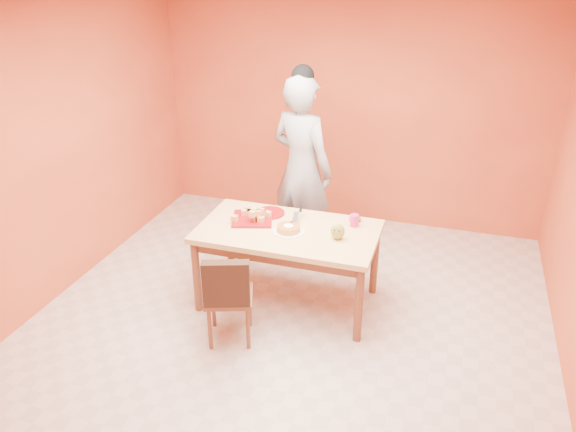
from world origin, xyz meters
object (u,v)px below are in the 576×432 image
(dining_table, at_px, (288,238))
(red_dinner_plate, at_px, (270,213))
(pastry_platter, at_px, (252,219))
(magenta_glass, at_px, (354,220))
(dining_chair, at_px, (228,295))
(egg_ornament, at_px, (338,231))
(person, at_px, (302,169))
(sponge_cake, at_px, (289,228))
(checker_tin, at_px, (355,219))

(dining_table, xyz_separation_m, red_dinner_plate, (-0.26, 0.26, 0.10))
(pastry_platter, xyz_separation_m, magenta_glass, (0.92, 0.16, 0.04))
(dining_table, relative_size, red_dinner_plate, 5.69)
(dining_chair, distance_m, red_dinner_plate, 1.00)
(pastry_platter, distance_m, egg_ornament, 0.85)
(person, xyz_separation_m, red_dinner_plate, (-0.11, -0.67, -0.21))
(pastry_platter, bearing_deg, dining_table, -12.69)
(dining_chair, height_order, sponge_cake, dining_chair)
(egg_ornament, distance_m, checker_tin, 0.41)
(person, distance_m, pastry_platter, 0.90)
(person, xyz_separation_m, sponge_cake, (0.17, -0.98, -0.18))
(magenta_glass, bearing_deg, red_dinner_plate, 178.89)
(dining_table, bearing_deg, dining_chair, -113.41)
(dining_table, distance_m, checker_tin, 0.65)
(checker_tin, bearing_deg, egg_ornament, -100.13)
(sponge_cake, bearing_deg, pastry_platter, 160.70)
(dining_chair, distance_m, sponge_cake, 0.80)
(dining_table, xyz_separation_m, dining_chair, (-0.30, -0.69, -0.23))
(person, distance_m, egg_ornament, 1.17)
(egg_ornament, bearing_deg, magenta_glass, 59.87)
(red_dinner_plate, height_order, sponge_cake, sponge_cake)
(dining_table, xyz_separation_m, magenta_glass, (0.55, 0.24, 0.15))
(dining_table, height_order, red_dinner_plate, red_dinner_plate)
(person, relative_size, egg_ornament, 12.93)
(person, height_order, pastry_platter, person)
(pastry_platter, bearing_deg, egg_ornament, -9.33)
(red_dinner_plate, bearing_deg, magenta_glass, -1.11)
(dining_table, distance_m, magenta_glass, 0.62)
(dining_table, relative_size, egg_ornament, 10.58)
(red_dinner_plate, height_order, magenta_glass, magenta_glass)
(sponge_cake, bearing_deg, checker_tin, 38.18)
(person, bearing_deg, dining_chair, 106.34)
(dining_table, bearing_deg, person, 98.93)
(dining_table, distance_m, red_dinner_plate, 0.38)
(egg_ornament, bearing_deg, red_dinner_plate, 142.95)
(person, bearing_deg, dining_table, 120.68)
(dining_chair, distance_m, checker_tin, 1.38)
(person, bearing_deg, checker_tin, 161.45)
(person, height_order, sponge_cake, person)
(dining_table, distance_m, egg_ornament, 0.50)
(dining_chair, bearing_deg, sponge_cake, 44.16)
(dining_table, xyz_separation_m, egg_ornament, (0.46, -0.05, 0.17))
(pastry_platter, bearing_deg, person, 75.18)
(dining_chair, relative_size, person, 0.43)
(dining_chair, distance_m, person, 1.72)
(sponge_cake, distance_m, magenta_glass, 0.60)
(red_dinner_plate, bearing_deg, checker_tin, 6.77)
(pastry_platter, bearing_deg, checker_tin, 16.39)
(dining_chair, xyz_separation_m, egg_ornament, (0.76, 0.64, 0.40))
(dining_table, xyz_separation_m, checker_tin, (0.54, 0.35, 0.11))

